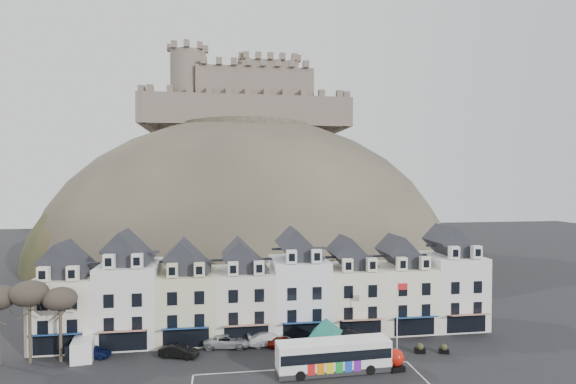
% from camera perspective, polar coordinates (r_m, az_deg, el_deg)
% --- Properties ---
extents(townhouse_terrace, '(54.40, 9.35, 11.80)m').
position_cam_1_polar(townhouse_terrace, '(57.30, -1.91, -12.41)').
color(townhouse_terrace, white).
rests_on(townhouse_terrace, ground).
extents(castle_hill, '(100.00, 76.00, 68.00)m').
position_cam_1_polar(castle_hill, '(110.13, -4.53, -8.42)').
color(castle_hill, '#38322B').
rests_on(castle_hill, ground).
extents(castle, '(50.20, 22.20, 22.00)m').
position_cam_1_polar(castle, '(117.32, -5.18, 11.86)').
color(castle, '#6B5D52').
rests_on(castle, ground).
extents(tree_left_mid, '(3.78, 3.78, 8.64)m').
position_cam_1_polar(tree_left_mid, '(54.85, -30.01, -11.16)').
color(tree_left_mid, '#362E22').
rests_on(tree_left_mid, ground).
extents(tree_left_near, '(3.43, 3.43, 7.84)m').
position_cam_1_polar(tree_left_near, '(54.00, -26.97, -12.07)').
color(tree_left_near, '#362E22').
rests_on(tree_left_near, ground).
extents(bus, '(11.46, 3.17, 3.20)m').
position_cam_1_polar(bus, '(47.55, 5.79, -19.85)').
color(bus, '#262628').
rests_on(bus, ground).
extents(bus_shelter, '(5.89, 5.89, 4.10)m').
position_cam_1_polar(bus_shelter, '(51.05, 4.84, -16.64)').
color(bus_shelter, '#103120').
rests_on(bus_shelter, ground).
extents(red_buoy, '(1.72, 1.72, 2.13)m').
position_cam_1_polar(red_buoy, '(49.26, 13.50, -19.96)').
color(red_buoy, black).
rests_on(red_buoy, ground).
extents(flagpole, '(1.18, 0.13, 8.13)m').
position_cam_1_polar(flagpole, '(51.89, 13.78, -14.70)').
color(flagpole, silver).
rests_on(flagpole, ground).
extents(white_van, '(2.74, 5.07, 2.20)m').
position_cam_1_polar(white_van, '(55.75, -24.44, -17.44)').
color(white_van, white).
rests_on(white_van, ground).
extents(planter_west, '(1.20, 0.78, 1.12)m').
position_cam_1_polar(planter_west, '(54.35, 16.41, -18.50)').
color(planter_west, black).
rests_on(planter_west, ground).
extents(planter_east, '(1.16, 0.84, 1.05)m').
position_cam_1_polar(planter_east, '(55.07, 19.19, -18.29)').
color(planter_east, black).
rests_on(planter_east, ground).
extents(car_navy, '(4.16, 2.43, 1.33)m').
position_cam_1_polar(car_navy, '(55.35, -23.59, -18.05)').
color(car_navy, '#0D1542').
rests_on(car_navy, ground).
extents(car_black, '(4.43, 2.74, 1.38)m').
position_cam_1_polar(car_black, '(52.53, -13.70, -19.03)').
color(car_black, black).
rests_on(car_black, ground).
extents(car_silver, '(5.57, 3.05, 1.51)m').
position_cam_1_polar(car_silver, '(54.46, -7.73, -18.18)').
color(car_silver, '#9A9CA1').
rests_on(car_silver, ground).
extents(car_white, '(5.48, 2.71, 1.53)m').
position_cam_1_polar(car_white, '(54.72, -2.38, -18.05)').
color(car_white, white).
rests_on(car_white, ground).
extents(car_maroon, '(4.00, 2.26, 1.28)m').
position_cam_1_polar(car_maroon, '(53.71, -0.49, -18.57)').
color(car_maroon, '#580C05').
rests_on(car_maroon, ground).
extents(car_charcoal, '(4.84, 3.25, 1.51)m').
position_cam_1_polar(car_charcoal, '(56.57, 8.05, -17.41)').
color(car_charcoal, black).
rests_on(car_charcoal, ground).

